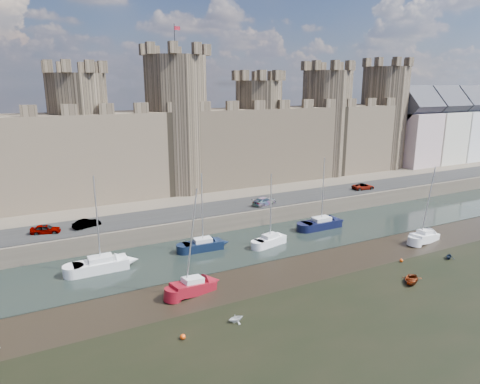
{
  "coord_description": "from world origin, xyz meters",
  "views": [
    {
      "loc": [
        -22.37,
        -23.22,
        20.93
      ],
      "look_at": [
        0.8,
        22.0,
        8.04
      ],
      "focal_mm": 32.0,
      "sensor_mm": 36.0,
      "label": 1
    }
  ],
  "objects_px": {
    "sailboat_3": "(321,223)",
    "sailboat_4": "(193,286)",
    "car_2": "(264,201)",
    "sailboat_1": "(203,245)",
    "car_1": "(87,223)",
    "car_3": "(363,187)",
    "sailboat_2": "(270,240)",
    "car_0": "(45,229)",
    "sailboat_5": "(424,236)",
    "sailboat_0": "(101,264)"
  },
  "relations": [
    {
      "from": "car_3",
      "to": "sailboat_2",
      "type": "bearing_deg",
      "value": 118.45
    },
    {
      "from": "car_0",
      "to": "sailboat_1",
      "type": "distance_m",
      "value": 19.96
    },
    {
      "from": "car_1",
      "to": "sailboat_0",
      "type": "xyz_separation_m",
      "value": [
        0.1,
        -9.15,
        -2.23
      ]
    },
    {
      "from": "car_2",
      "to": "sailboat_1",
      "type": "height_order",
      "value": "sailboat_1"
    },
    {
      "from": "sailboat_1",
      "to": "sailboat_4",
      "type": "xyz_separation_m",
      "value": [
        -5.35,
        -10.34,
        -0.0
      ]
    },
    {
      "from": "car_2",
      "to": "sailboat_2",
      "type": "height_order",
      "value": "sailboat_2"
    },
    {
      "from": "sailboat_4",
      "to": "car_0",
      "type": "bearing_deg",
      "value": 111.98
    },
    {
      "from": "car_1",
      "to": "car_2",
      "type": "bearing_deg",
      "value": -112.36
    },
    {
      "from": "sailboat_1",
      "to": "sailboat_2",
      "type": "xyz_separation_m",
      "value": [
        8.62,
        -2.45,
        -0.01
      ]
    },
    {
      "from": "sailboat_0",
      "to": "sailboat_5",
      "type": "distance_m",
      "value": 42.21
    },
    {
      "from": "car_0",
      "to": "sailboat_1",
      "type": "relative_size",
      "value": 0.35
    },
    {
      "from": "car_2",
      "to": "car_3",
      "type": "bearing_deg",
      "value": -106.95
    },
    {
      "from": "car_3",
      "to": "sailboat_0",
      "type": "distance_m",
      "value": 47.89
    },
    {
      "from": "car_0",
      "to": "car_2",
      "type": "distance_m",
      "value": 31.34
    },
    {
      "from": "car_0",
      "to": "car_3",
      "type": "relative_size",
      "value": 0.88
    },
    {
      "from": "sailboat_3",
      "to": "sailboat_4",
      "type": "height_order",
      "value": "sailboat_4"
    },
    {
      "from": "sailboat_3",
      "to": "sailboat_5",
      "type": "bearing_deg",
      "value": -49.9
    },
    {
      "from": "car_3",
      "to": "sailboat_5",
      "type": "xyz_separation_m",
      "value": [
        -6.14,
        -18.68,
        -2.32
      ]
    },
    {
      "from": "car_2",
      "to": "sailboat_5",
      "type": "xyz_separation_m",
      "value": [
        14.71,
        -18.1,
        -2.39
      ]
    },
    {
      "from": "car_1",
      "to": "car_3",
      "type": "bearing_deg",
      "value": -110.42
    },
    {
      "from": "sailboat_4",
      "to": "sailboat_1",
      "type": "bearing_deg",
      "value": 50.93
    },
    {
      "from": "car_0",
      "to": "car_2",
      "type": "height_order",
      "value": "car_2"
    },
    {
      "from": "sailboat_1",
      "to": "sailboat_5",
      "type": "distance_m",
      "value": 30.12
    },
    {
      "from": "car_2",
      "to": "sailboat_2",
      "type": "relative_size",
      "value": 0.45
    },
    {
      "from": "car_3",
      "to": "sailboat_3",
      "type": "distance_m",
      "value": 17.32
    },
    {
      "from": "car_1",
      "to": "sailboat_1",
      "type": "height_order",
      "value": "sailboat_1"
    },
    {
      "from": "car_3",
      "to": "sailboat_5",
      "type": "distance_m",
      "value": 19.8
    },
    {
      "from": "car_3",
      "to": "sailboat_2",
      "type": "distance_m",
      "value": 27.73
    },
    {
      "from": "sailboat_3",
      "to": "sailboat_4",
      "type": "bearing_deg",
      "value": -157.02
    },
    {
      "from": "car_2",
      "to": "car_3",
      "type": "xyz_separation_m",
      "value": [
        20.85,
        0.58,
        -0.07
      ]
    },
    {
      "from": "sailboat_2",
      "to": "car_0",
      "type": "bearing_deg",
      "value": 144.62
    },
    {
      "from": "sailboat_4",
      "to": "sailboat_5",
      "type": "relative_size",
      "value": 1.06
    },
    {
      "from": "car_1",
      "to": "sailboat_2",
      "type": "distance_m",
      "value": 24.32
    },
    {
      "from": "sailboat_3",
      "to": "sailboat_4",
      "type": "distance_m",
      "value": 26.44
    },
    {
      "from": "car_2",
      "to": "sailboat_0",
      "type": "distance_m",
      "value": 27.49
    },
    {
      "from": "sailboat_4",
      "to": "sailboat_5",
      "type": "distance_m",
      "value": 33.46
    },
    {
      "from": "car_3",
      "to": "sailboat_0",
      "type": "xyz_separation_m",
      "value": [
        -47.09,
        -8.44,
        -2.21
      ]
    },
    {
      "from": "sailboat_0",
      "to": "sailboat_1",
      "type": "relative_size",
      "value": 1.1
    },
    {
      "from": "car_1",
      "to": "sailboat_2",
      "type": "bearing_deg",
      "value": -136.66
    },
    {
      "from": "car_1",
      "to": "sailboat_4",
      "type": "distance_m",
      "value": 20.51
    },
    {
      "from": "sailboat_3",
      "to": "sailboat_2",
      "type": "bearing_deg",
      "value": -166.7
    },
    {
      "from": "sailboat_4",
      "to": "car_1",
      "type": "bearing_deg",
      "value": 100.12
    },
    {
      "from": "car_1",
      "to": "sailboat_0",
      "type": "relative_size",
      "value": 0.32
    },
    {
      "from": "car_0",
      "to": "car_2",
      "type": "xyz_separation_m",
      "value": [
        31.31,
        -1.2,
        0.03
      ]
    },
    {
      "from": "sailboat_2",
      "to": "sailboat_1",
      "type": "bearing_deg",
      "value": 151.18
    },
    {
      "from": "sailboat_2",
      "to": "sailboat_3",
      "type": "bearing_deg",
      "value": 0.41
    },
    {
      "from": "car_1",
      "to": "car_3",
      "type": "distance_m",
      "value": 47.19
    },
    {
      "from": "sailboat_3",
      "to": "sailboat_5",
      "type": "relative_size",
      "value": 1.01
    },
    {
      "from": "car_0",
      "to": "sailboat_1",
      "type": "xyz_separation_m",
      "value": [
        17.91,
        -8.49,
        -2.31
      ]
    },
    {
      "from": "car_1",
      "to": "sailboat_3",
      "type": "relative_size",
      "value": 0.34
    }
  ]
}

